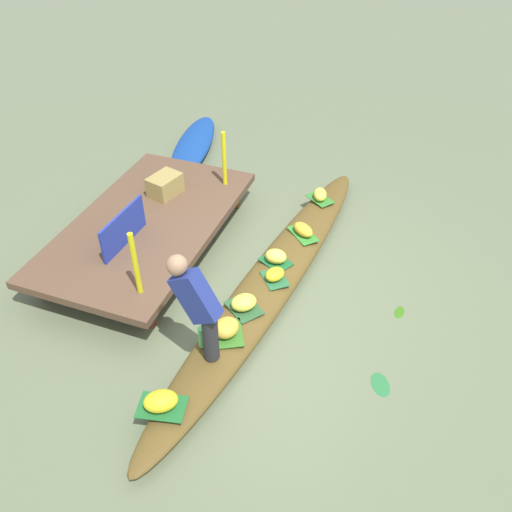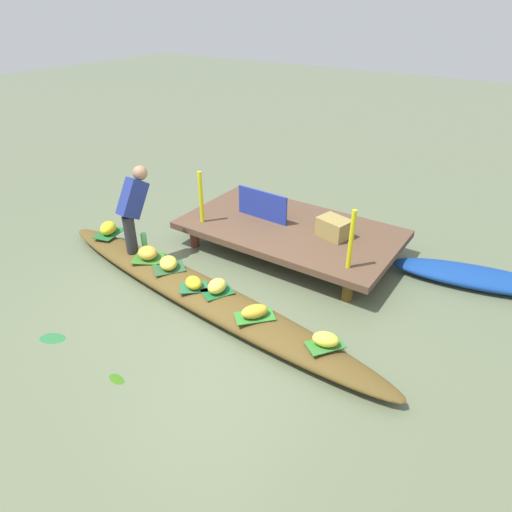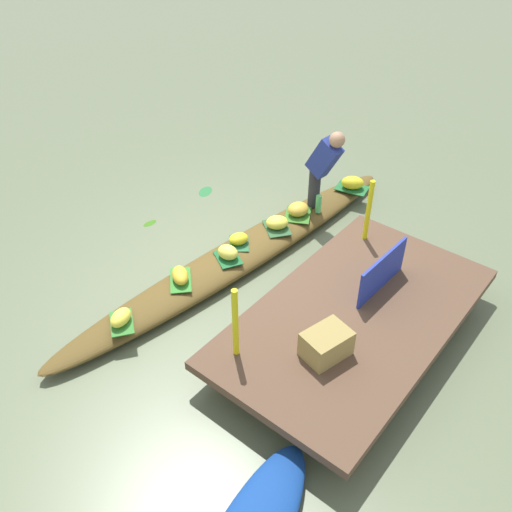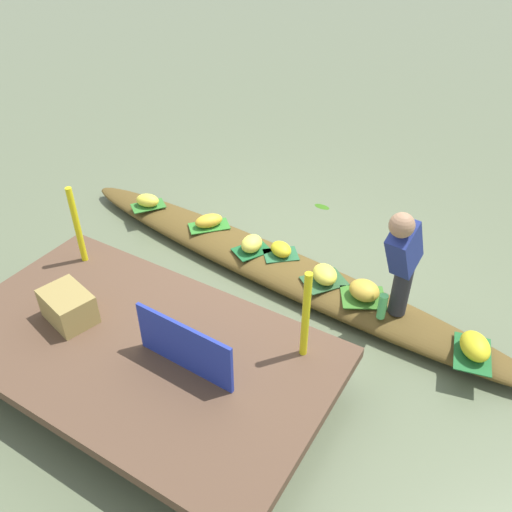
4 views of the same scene
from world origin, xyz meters
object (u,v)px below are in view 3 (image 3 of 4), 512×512
at_px(banana_bunch_0, 298,209).
at_px(market_banner, 382,272).
at_px(banana_bunch_1, 277,222).
at_px(banana_bunch_4, 239,239).
at_px(banana_bunch_2, 228,252).
at_px(vendor_boat, 242,254).
at_px(banana_bunch_5, 180,275).
at_px(vendor_person, 323,164).
at_px(water_bottle, 319,204).
at_px(produce_crate, 326,344).
at_px(banana_bunch_6, 353,183).
at_px(banana_bunch_3, 121,318).

relative_size(banana_bunch_0, market_banner, 0.33).
bearing_deg(banana_bunch_1, banana_bunch_4, -15.92).
bearing_deg(banana_bunch_2, vendor_boat, -176.41).
bearing_deg(banana_bunch_5, vendor_person, 170.16).
xyz_separation_m(water_bottle, market_banner, (1.04, 1.50, 0.27)).
bearing_deg(banana_bunch_2, water_bottle, 169.80).
height_order(vendor_boat, produce_crate, produce_crate).
bearing_deg(vendor_boat, market_banner, 103.30).
xyz_separation_m(vendor_boat, banana_bunch_6, (-2.08, 0.33, 0.21)).
bearing_deg(banana_bunch_1, banana_bunch_0, 175.58).
bearing_deg(banana_bunch_1, vendor_boat, -8.62).
bearing_deg(water_bottle, banana_bunch_0, -35.88).
relative_size(vendor_person, market_banner, 1.36).
relative_size(vendor_boat, banana_bunch_5, 17.34).
xyz_separation_m(banana_bunch_0, water_bottle, (-0.23, 0.17, 0.03)).
bearing_deg(banana_bunch_5, banana_bunch_6, 171.25).
bearing_deg(vendor_boat, banana_bunch_6, 177.07).
bearing_deg(vendor_person, banana_bunch_4, -14.25).
bearing_deg(water_bottle, banana_bunch_4, -16.53).
xyz_separation_m(banana_bunch_5, produce_crate, (0.02, 2.00, 0.23)).
bearing_deg(banana_bunch_0, water_bottle, 144.12).
distance_m(banana_bunch_5, market_banner, 2.27).
xyz_separation_m(banana_bunch_0, produce_crate, (1.98, 1.74, 0.22)).
bearing_deg(banana_bunch_4, banana_bunch_6, 168.89).
height_order(banana_bunch_0, banana_bunch_6, banana_bunch_6).
height_order(banana_bunch_3, vendor_person, vendor_person).
bearing_deg(market_banner, banana_bunch_6, -139.64).
bearing_deg(banana_bunch_4, banana_bunch_1, 164.08).
height_order(banana_bunch_4, banana_bunch_5, banana_bunch_5).
bearing_deg(banana_bunch_0, banana_bunch_4, -11.16).
bearing_deg(produce_crate, banana_bunch_0, -138.68).
bearing_deg(vendor_person, banana_bunch_0, -23.35).
bearing_deg(banana_bunch_5, market_banner, 120.98).
height_order(vendor_boat, banana_bunch_4, banana_bunch_4).
height_order(banana_bunch_2, water_bottle, water_bottle).
distance_m(banana_bunch_1, banana_bunch_6, 1.49).
height_order(banana_bunch_4, water_bottle, water_bottle).
distance_m(banana_bunch_1, produce_crate, 2.37).
relative_size(banana_bunch_3, water_bottle, 1.10).
bearing_deg(banana_bunch_3, vendor_boat, 176.18).
bearing_deg(water_bottle, banana_bunch_1, -17.07).
height_order(water_bottle, produce_crate, produce_crate).
distance_m(vendor_boat, banana_bunch_5, 0.96).
height_order(vendor_boat, banana_bunch_6, banana_bunch_6).
bearing_deg(banana_bunch_4, banana_bunch_2, 16.35).
height_order(banana_bunch_6, produce_crate, produce_crate).
distance_m(banana_bunch_0, vendor_person, 0.69).
bearing_deg(market_banner, produce_crate, 5.49).
xyz_separation_m(banana_bunch_3, banana_bunch_4, (-1.85, 0.05, -0.00)).
xyz_separation_m(banana_bunch_3, banana_bunch_6, (-3.89, 0.45, 0.02)).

